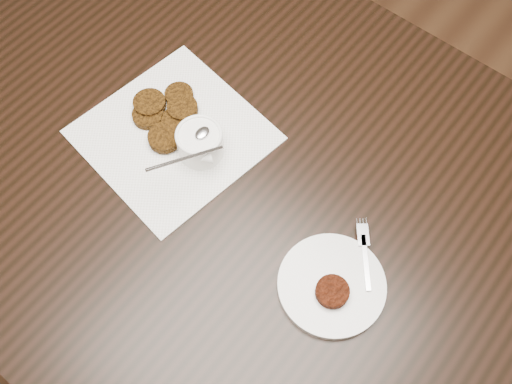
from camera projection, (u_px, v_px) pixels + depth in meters
floor at (232, 327)px, 1.68m from camera, size 4.00×4.00×0.00m
table at (234, 244)px, 1.40m from camera, size 1.54×0.99×0.75m
napkin at (173, 135)px, 1.09m from camera, size 0.34×0.34×0.00m
sauce_ramekin at (199, 133)px, 1.02m from camera, size 0.13×0.13×0.12m
patty_cluster at (170, 111)px, 1.10m from camera, size 0.21×0.21×0.02m
plate_with_patty at (332, 284)px, 0.95m from camera, size 0.25×0.25×0.03m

